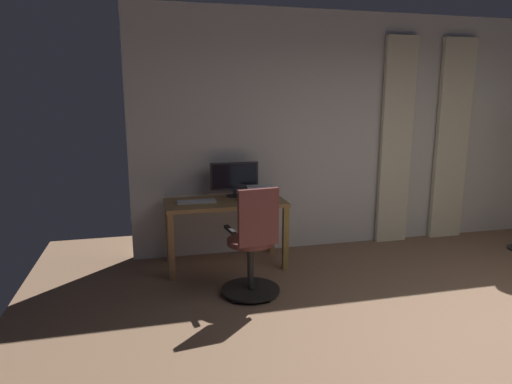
# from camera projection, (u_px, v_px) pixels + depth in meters

# --- Properties ---
(back_room_partition) EXTENTS (5.78, 0.10, 2.84)m
(back_room_partition) POSITION_uv_depth(u_px,v_px,m) (365.00, 132.00, 5.57)
(back_room_partition) COLOR silver
(back_room_partition) RESTS_ON ground
(curtain_left_panel) EXTENTS (0.46, 0.06, 2.58)m
(curtain_left_panel) POSITION_uv_depth(u_px,v_px,m) (452.00, 141.00, 5.78)
(curtain_left_panel) COLOR beige
(curtain_left_panel) RESTS_ON ground
(curtain_right_panel) EXTENTS (0.42, 0.06, 2.58)m
(curtain_right_panel) POSITION_uv_depth(u_px,v_px,m) (396.00, 143.00, 5.58)
(curtain_right_panel) COLOR beige
(curtain_right_panel) RESTS_ON ground
(desk) EXTENTS (1.29, 0.63, 0.74)m
(desk) POSITION_uv_depth(u_px,v_px,m) (225.00, 210.00, 4.85)
(desk) COLOR olive
(desk) RESTS_ON ground
(office_chair) EXTENTS (0.56, 0.56, 1.06)m
(office_chair) POSITION_uv_depth(u_px,v_px,m) (253.00, 247.00, 4.09)
(office_chair) COLOR black
(office_chair) RESTS_ON ground
(computer_monitor) EXTENTS (0.55, 0.18, 0.39)m
(computer_monitor) POSITION_uv_depth(u_px,v_px,m) (234.00, 177.00, 5.00)
(computer_monitor) COLOR #232328
(computer_monitor) RESTS_ON desk
(computer_keyboard) EXTENTS (0.41, 0.13, 0.02)m
(computer_keyboard) POSITION_uv_depth(u_px,v_px,m) (197.00, 202.00, 4.73)
(computer_keyboard) COLOR #B7BCC1
(computer_keyboard) RESTS_ON desk
(laptop) EXTENTS (0.33, 0.33, 0.14)m
(laptop) POSITION_uv_depth(u_px,v_px,m) (262.00, 195.00, 4.87)
(laptop) COLOR silver
(laptop) RESTS_ON desk
(computer_mouse) EXTENTS (0.06, 0.10, 0.04)m
(computer_mouse) POSITION_uv_depth(u_px,v_px,m) (240.00, 199.00, 4.81)
(computer_mouse) COLOR black
(computer_mouse) RESTS_ON desk
(mug_tea) EXTENTS (0.13, 0.09, 0.09)m
(mug_tea) POSITION_uv_depth(u_px,v_px,m) (256.00, 191.00, 5.11)
(mug_tea) COLOR purple
(mug_tea) RESTS_ON desk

